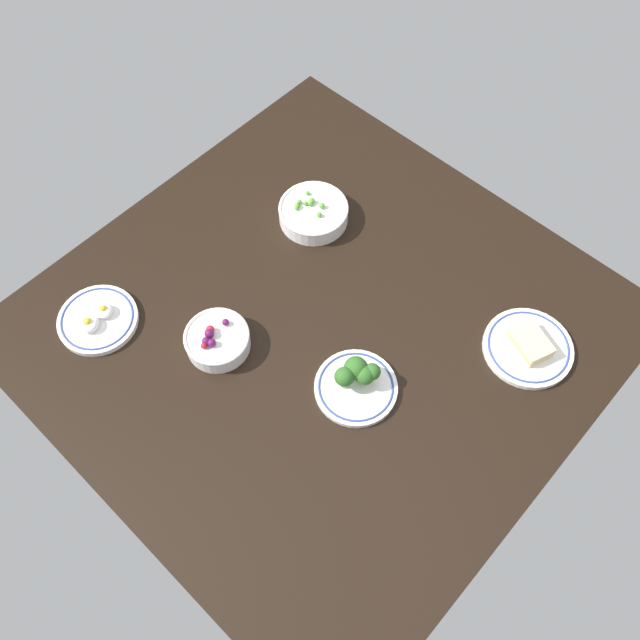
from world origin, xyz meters
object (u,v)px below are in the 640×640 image
(plate_broccoli, at_px, (357,382))
(bowl_peas, at_px, (313,212))
(plate_eggs, at_px, (97,319))
(bowl_berries, at_px, (217,340))
(plate_sandwich, at_px, (528,347))

(plate_broccoli, xyz_separation_m, bowl_peas, (-0.27, -0.37, -0.00))
(bowl_peas, bearing_deg, plate_eggs, -15.68)
(plate_broccoli, height_order, bowl_peas, plate_broccoli)
(plate_broccoli, xyz_separation_m, plate_eggs, (0.27, -0.53, -0.01))
(plate_eggs, bearing_deg, bowl_peas, 164.32)
(bowl_peas, height_order, bowl_berries, bowl_berries)
(plate_eggs, bearing_deg, plate_broccoli, 117.45)
(plate_sandwich, height_order, plate_eggs, plate_eggs)
(plate_sandwich, bearing_deg, plate_eggs, -51.24)
(bowl_peas, relative_size, bowl_berries, 1.19)
(plate_broccoli, bearing_deg, plate_eggs, -62.55)
(bowl_berries, bearing_deg, plate_broccoli, 114.51)
(bowl_peas, xyz_separation_m, bowl_berries, (0.40, 0.09, 0.00))
(plate_broccoli, height_order, plate_sandwich, plate_broccoli)
(bowl_berries, relative_size, plate_eggs, 0.80)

